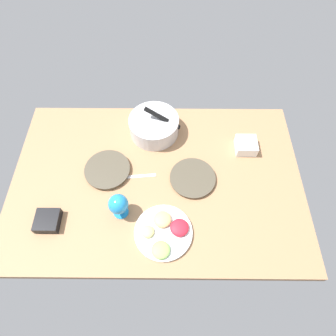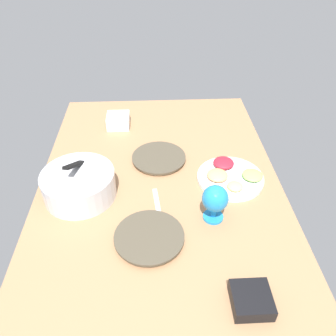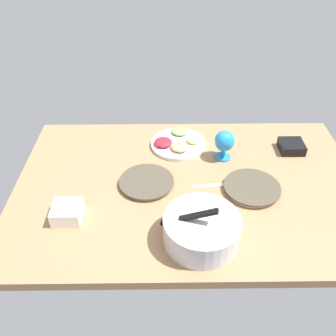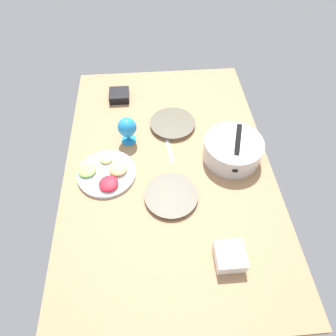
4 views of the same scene
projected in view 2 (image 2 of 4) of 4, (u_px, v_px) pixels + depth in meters
ground_plane at (160, 192)px, 145.69cm from camera, size 160.00×104.00×4.00cm
dinner_plate_left at (149, 238)px, 121.89cm from camera, size 25.33×25.33×2.51cm
dinner_plate_right at (160, 158)px, 159.24cm from camera, size 25.15×25.15×2.11cm
mixing_bowl at (79, 184)px, 137.57cm from camera, size 30.47×29.37×18.60cm
fruit_platter at (230, 176)px, 148.16cm from camera, size 28.81×28.81×4.72cm
hurricane_glass_blue at (215, 200)px, 125.35cm from camera, size 9.90×9.90×15.39cm
square_bowl_black at (251, 299)px, 101.78cm from camera, size 11.91×11.91×4.77cm
square_bowl_white at (118, 120)px, 181.48cm from camera, size 11.74×11.74×6.49cm
fork_by_left_plate at (157, 204)px, 136.84cm from camera, size 18.09×3.57×0.60cm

